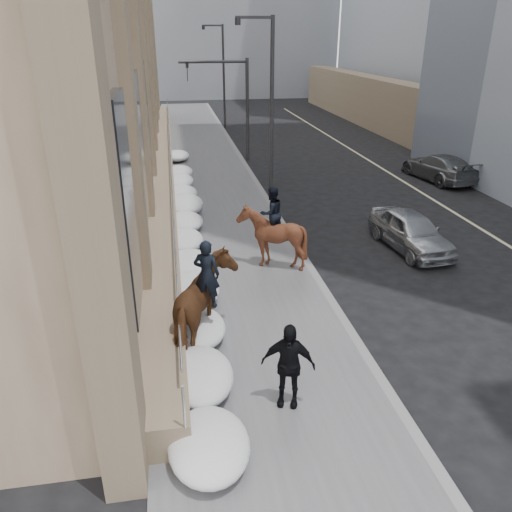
{
  "coord_description": "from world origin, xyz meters",
  "views": [
    {
      "loc": [
        -1.71,
        -8.91,
        7.23
      ],
      "look_at": [
        0.37,
        3.36,
        1.7
      ],
      "focal_mm": 35.0,
      "sensor_mm": 36.0,
      "label": 1
    }
  ],
  "objects_px": {
    "pedestrian": "(288,365)",
    "car_silver": "(411,231)",
    "car_grey": "(439,167)",
    "mounted_horse_left": "(205,305)",
    "mounted_horse_right": "(272,234)"
  },
  "relations": [
    {
      "from": "mounted_horse_left",
      "to": "car_grey",
      "type": "bearing_deg",
      "value": -115.33
    },
    {
      "from": "pedestrian",
      "to": "car_silver",
      "type": "relative_size",
      "value": 0.46
    },
    {
      "from": "mounted_horse_right",
      "to": "car_silver",
      "type": "height_order",
      "value": "mounted_horse_right"
    },
    {
      "from": "mounted_horse_right",
      "to": "car_silver",
      "type": "distance_m",
      "value": 5.44
    },
    {
      "from": "mounted_horse_right",
      "to": "car_silver",
      "type": "xyz_separation_m",
      "value": [
        5.34,
        0.84,
        -0.56
      ]
    },
    {
      "from": "pedestrian",
      "to": "car_silver",
      "type": "xyz_separation_m",
      "value": [
        6.35,
        7.61,
        -0.37
      ]
    },
    {
      "from": "mounted_horse_left",
      "to": "car_silver",
      "type": "distance_m",
      "value": 9.45
    },
    {
      "from": "mounted_horse_left",
      "to": "mounted_horse_right",
      "type": "relative_size",
      "value": 1.07
    },
    {
      "from": "car_silver",
      "to": "car_grey",
      "type": "bearing_deg",
      "value": 51.23
    },
    {
      "from": "mounted_horse_left",
      "to": "mounted_horse_right",
      "type": "height_order",
      "value": "mounted_horse_left"
    },
    {
      "from": "mounted_horse_left",
      "to": "mounted_horse_right",
      "type": "bearing_deg",
      "value": -100.96
    },
    {
      "from": "car_silver",
      "to": "car_grey",
      "type": "relative_size",
      "value": 0.85
    },
    {
      "from": "pedestrian",
      "to": "car_grey",
      "type": "bearing_deg",
      "value": 71.71
    },
    {
      "from": "pedestrian",
      "to": "car_grey",
      "type": "xyz_separation_m",
      "value": [
        12.09,
        16.3,
        -0.37
      ]
    },
    {
      "from": "mounted_horse_left",
      "to": "car_grey",
      "type": "relative_size",
      "value": 0.59
    }
  ]
}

